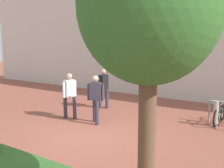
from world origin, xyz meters
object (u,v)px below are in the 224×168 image
at_px(bollard_steel, 216,114).
at_px(person_suited_dark, 96,96).
at_px(tree_sidewalk, 149,8).
at_px(person_shirt_blue, 70,93).
at_px(person_suited_navy, 103,86).

height_order(bollard_steel, person_suited_dark, person_suited_dark).
xyz_separation_m(tree_sidewalk, person_shirt_blue, (-5.08, 3.76, -2.40)).
distance_m(person_suited_navy, person_suited_dark, 2.27).
xyz_separation_m(person_suited_navy, person_suited_dark, (1.08, -1.99, 0.00)).
distance_m(person_suited_dark, person_shirt_blue, 1.21).
xyz_separation_m(person_suited_dark, person_shirt_blue, (-1.21, -0.02, 0.00)).
distance_m(person_suited_navy, person_shirt_blue, 2.02).
bearing_deg(bollard_steel, person_suited_dark, -151.42).
relative_size(bollard_steel, person_suited_dark, 0.52).
xyz_separation_m(tree_sidewalk, bollard_steel, (-0.23, 5.76, -2.93)).
bearing_deg(tree_sidewalk, person_shirt_blue, 143.51).
height_order(person_suited_navy, person_shirt_blue, same).
height_order(tree_sidewalk, person_suited_dark, tree_sidewalk).
xyz_separation_m(bollard_steel, person_shirt_blue, (-4.85, -2.00, 0.53)).
bearing_deg(person_shirt_blue, person_suited_dark, 0.91).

